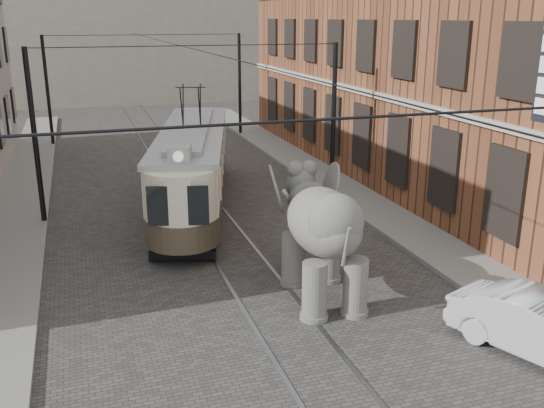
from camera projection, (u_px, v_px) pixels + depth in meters
name	position (u px, v px, depth m)	size (l,w,h in m)	color
ground	(246.00, 270.00, 17.27)	(120.00, 120.00, 0.00)	#44413F
tram_rails	(246.00, 270.00, 17.27)	(1.54, 80.00, 0.02)	slate
sidewalk_right	(430.00, 244.00, 19.01)	(2.00, 60.00, 0.15)	slate
brick_building	(429.00, 38.00, 26.91)	(8.00, 26.00, 12.00)	brown
distant_block	(119.00, 16.00, 51.58)	(28.00, 10.00, 14.00)	gray
catenary	(201.00, 135.00, 20.87)	(11.00, 30.20, 6.00)	black
tram	(193.00, 148.00, 22.46)	(2.35, 11.39, 4.52)	beige
elephant	(323.00, 240.00, 15.08)	(2.87, 5.21, 3.19)	#5D5B56
parked_car	(544.00, 328.00, 12.70)	(1.40, 3.99, 1.31)	silver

